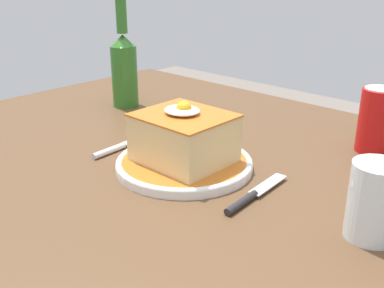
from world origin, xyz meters
name	(u,v)px	position (x,y,z in m)	size (l,w,h in m)	color
dining_table	(176,203)	(0.00, 0.00, 0.63)	(1.19, 0.94, 0.73)	brown
main_plate	(184,163)	(0.06, -0.04, 0.74)	(0.24, 0.24, 0.02)	white
sandwich_meal	(184,140)	(0.06, -0.04, 0.79)	(0.22, 0.22, 0.11)	#C66B23
fork	(117,148)	(-0.09, -0.07, 0.74)	(0.02, 0.14, 0.01)	silver
knife	(250,197)	(0.21, -0.05, 0.74)	(0.03, 0.17, 0.01)	#262628
soda_can	(376,120)	(0.27, 0.27, 0.79)	(0.07, 0.07, 0.12)	red
beer_bottle_green	(124,67)	(-0.31, 0.14, 0.83)	(0.06, 0.06, 0.27)	#2D6B23
drinking_glass	(374,206)	(0.39, -0.03, 0.78)	(0.07, 0.07, 0.10)	#3F2314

